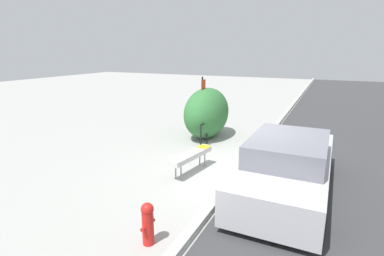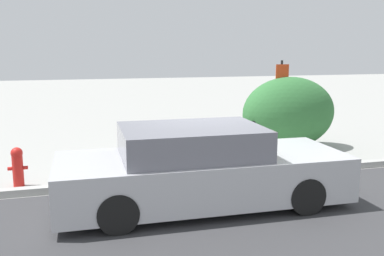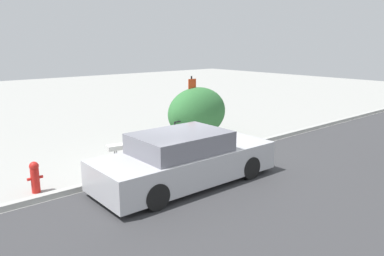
{
  "view_description": "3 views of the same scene",
  "coord_description": "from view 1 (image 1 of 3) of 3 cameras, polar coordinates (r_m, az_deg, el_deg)",
  "views": [
    {
      "loc": [
        -7.33,
        -2.02,
        3.21
      ],
      "look_at": [
        0.1,
        1.45,
        1.09
      ],
      "focal_mm": 28.0,
      "sensor_mm": 36.0,
      "label": 1
    },
    {
      "loc": [
        -2.43,
        -7.88,
        2.6
      ],
      "look_at": [
        -0.22,
        0.32,
        1.02
      ],
      "focal_mm": 40.0,
      "sensor_mm": 36.0,
      "label": 2
    },
    {
      "loc": [
        -6.17,
        -8.22,
        3.48
      ],
      "look_at": [
        0.92,
        0.12,
        0.99
      ],
      "focal_mm": 35.0,
      "sensor_mm": 36.0,
      "label": 3
    }
  ],
  "objects": [
    {
      "name": "ground_plane",
      "position": [
        8.26,
        8.95,
        -8.57
      ],
      "size": [
        60.0,
        60.0,
        0.0
      ],
      "primitive_type": "plane",
      "color": "#9E9E99"
    },
    {
      "name": "curb",
      "position": [
        8.23,
        8.97,
        -8.15
      ],
      "size": [
        60.0,
        0.2,
        0.13
      ],
      "color": "#A8A8A3",
      "rests_on": "ground_plane"
    },
    {
      "name": "bench",
      "position": [
        8.07,
        -0.17,
        -5.28
      ],
      "size": [
        1.66,
        0.57,
        0.56
      ],
      "rotation": [
        0.0,
        0.0,
        -0.16
      ],
      "color": "gray",
      "rests_on": "ground_plane"
    },
    {
      "name": "bike_rack",
      "position": [
        10.29,
        2.27,
        -0.77
      ],
      "size": [
        0.55,
        0.06,
        0.83
      ],
      "rotation": [
        0.0,
        0.0,
        -0.02
      ],
      "color": "black",
      "rests_on": "ground_plane"
    },
    {
      "name": "sign_post",
      "position": [
        11.05,
        2.01,
        4.99
      ],
      "size": [
        0.36,
        0.08,
        2.3
      ],
      "color": "black",
      "rests_on": "ground_plane"
    },
    {
      "name": "fire_hydrant",
      "position": [
        5.34,
        -8.43,
        -17.35
      ],
      "size": [
        0.36,
        0.22,
        0.77
      ],
      "color": "red",
      "rests_on": "ground_plane"
    },
    {
      "name": "shrub_hedge",
      "position": [
        11.28,
        2.83,
        2.88
      ],
      "size": [
        2.53,
        1.5,
        1.88
      ],
      "color": "#337038",
      "rests_on": "ground_plane"
    },
    {
      "name": "parked_car_near",
      "position": [
        7.34,
        17.78,
        -6.86
      ],
      "size": [
        4.78,
        1.86,
        1.35
      ],
      "rotation": [
        0.0,
        0.0,
        -0.01
      ],
      "color": "black",
      "rests_on": "ground_plane"
    }
  ]
}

